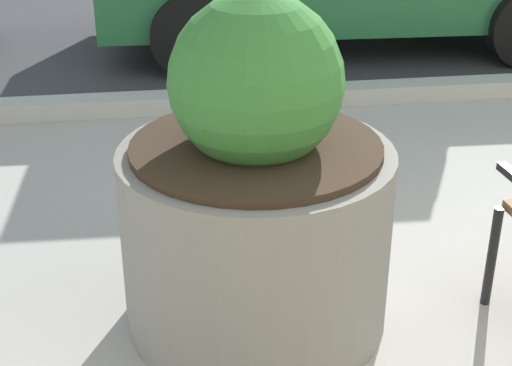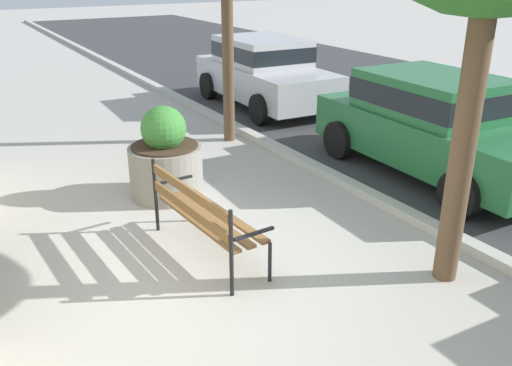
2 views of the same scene
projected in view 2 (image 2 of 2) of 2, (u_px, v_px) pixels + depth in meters
name	position (u px, v px, depth m)	size (l,w,h in m)	color
ground_plane	(200.00, 268.00, 6.00)	(80.00, 80.00, 0.00)	#ADA8A0
curb_stone	(395.00, 208.00, 7.34)	(60.00, 0.20, 0.12)	#B2AFA8
park_bench	(202.00, 212.00, 6.06)	(1.83, 0.65, 0.95)	brown
concrete_planter	(166.00, 161.00, 7.70)	(1.04, 1.04, 1.32)	gray
parked_car_silver	(264.00, 70.00, 12.55)	(4.16, 2.04, 1.56)	#B7B7BC
parked_car_green	(435.00, 122.00, 8.43)	(4.16, 2.04, 1.56)	#236638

